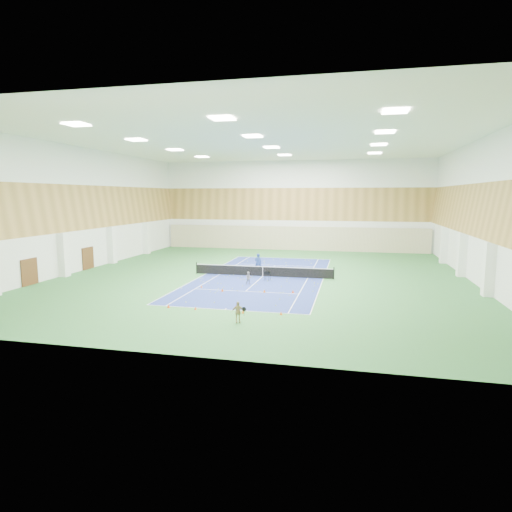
% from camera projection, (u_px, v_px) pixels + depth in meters
% --- Properties ---
extents(ground, '(40.00, 40.00, 0.00)m').
position_uv_depth(ground, '(263.00, 276.00, 39.06)').
color(ground, '#2D6A32').
rests_on(ground, ground).
extents(room_shell, '(36.00, 40.00, 12.00)m').
position_uv_depth(room_shell, '(263.00, 210.00, 38.22)').
color(room_shell, white).
rests_on(room_shell, ground).
extents(wood_cladding, '(36.00, 40.00, 8.00)m').
position_uv_depth(wood_cladding, '(263.00, 188.00, 37.95)').
color(wood_cladding, '#AA7F3F').
rests_on(wood_cladding, room_shell).
extents(ceiling_light_grid, '(21.40, 25.40, 0.06)m').
position_uv_depth(ceiling_light_grid, '(263.00, 143.00, 37.40)').
color(ceiling_light_grid, white).
rests_on(ceiling_light_grid, room_shell).
extents(court_surface, '(10.97, 23.77, 0.01)m').
position_uv_depth(court_surface, '(263.00, 276.00, 39.06)').
color(court_surface, navy).
rests_on(court_surface, ground).
extents(tennis_balls_scatter, '(10.57, 22.77, 0.07)m').
position_uv_depth(tennis_balls_scatter, '(263.00, 276.00, 39.05)').
color(tennis_balls_scatter, '#C5DC25').
rests_on(tennis_balls_scatter, ground).
extents(tennis_net, '(12.80, 0.10, 1.10)m').
position_uv_depth(tennis_net, '(263.00, 270.00, 38.98)').
color(tennis_net, black).
rests_on(tennis_net, ground).
extents(back_curtain, '(35.40, 0.16, 3.20)m').
position_uv_depth(back_curtain, '(293.00, 238.00, 57.91)').
color(back_curtain, '#C6B793').
rests_on(back_curtain, ground).
extents(door_left_a, '(0.08, 1.80, 2.20)m').
position_uv_depth(door_left_a, '(30.00, 272.00, 35.11)').
color(door_left_a, '#593319').
rests_on(door_left_a, ground).
extents(door_left_b, '(0.08, 1.80, 2.20)m').
position_uv_depth(door_left_b, '(88.00, 258.00, 42.83)').
color(door_left_b, '#593319').
rests_on(door_left_b, ground).
extents(coach, '(0.75, 0.58, 1.85)m').
position_uv_depth(coach, '(258.00, 263.00, 41.00)').
color(coach, navy).
rests_on(coach, ground).
extents(child_court, '(0.63, 0.56, 1.08)m').
position_uv_depth(child_court, '(249.00, 278.00, 35.46)').
color(child_court, gray).
rests_on(child_court, ground).
extents(child_apron, '(0.80, 0.58, 1.26)m').
position_uv_depth(child_apron, '(238.00, 312.00, 24.71)').
color(child_apron, tan).
rests_on(child_apron, ground).
extents(ball_cart, '(0.54, 0.54, 0.84)m').
position_uv_depth(ball_cart, '(267.00, 276.00, 37.14)').
color(ball_cart, black).
rests_on(ball_cart, ground).
extents(cone_svc_a, '(0.18, 0.18, 0.19)m').
position_uv_depth(cone_svc_a, '(201.00, 286.00, 34.26)').
color(cone_svc_a, '#F9630D').
rests_on(cone_svc_a, ground).
extents(cone_svc_b, '(0.22, 0.22, 0.24)m').
position_uv_depth(cone_svc_b, '(222.00, 290.00, 32.83)').
color(cone_svc_b, '#F7590D').
rests_on(cone_svc_b, ground).
extents(cone_svc_c, '(0.22, 0.22, 0.24)m').
position_uv_depth(cone_svc_c, '(264.00, 291.00, 32.51)').
color(cone_svc_c, orange).
rests_on(cone_svc_c, ground).
extents(cone_svc_d, '(0.22, 0.22, 0.24)m').
position_uv_depth(cone_svc_d, '(293.00, 291.00, 32.34)').
color(cone_svc_d, '#EA3C0C').
rests_on(cone_svc_d, ground).
extents(cone_base_a, '(0.22, 0.22, 0.24)m').
position_uv_depth(cone_base_a, '(168.00, 306.00, 28.06)').
color(cone_base_a, '#D93D0B').
rests_on(cone_base_a, ground).
extents(cone_base_b, '(0.17, 0.17, 0.19)m').
position_uv_depth(cone_base_b, '(195.00, 308.00, 27.61)').
color(cone_base_b, '#FF4A0D').
rests_on(cone_base_b, ground).
extents(cone_base_c, '(0.17, 0.17, 0.19)m').
position_uv_depth(cone_base_c, '(243.00, 312.00, 26.74)').
color(cone_base_c, orange).
rests_on(cone_base_c, ground).
extents(cone_base_d, '(0.19, 0.19, 0.20)m').
position_uv_depth(cone_base_d, '(281.00, 313.00, 26.41)').
color(cone_base_d, '#FD620D').
rests_on(cone_base_d, ground).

